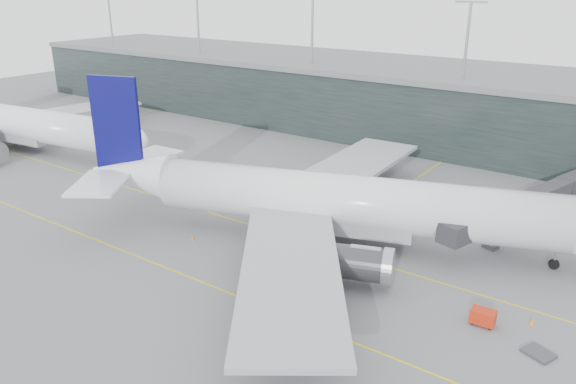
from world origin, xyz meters
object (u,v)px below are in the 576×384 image
Objects in this scene: jet_bridge at (537,190)px; second_aircraft at (19,123)px; gse_cart at (483,317)px; main_aircraft at (349,203)px.

second_aircraft is at bearing -149.26° from jet_bridge.
jet_bridge reaches higher than gse_cart.
gse_cart is (20.71, -8.57, -4.90)m from main_aircraft.
jet_bridge is 31.71m from gse_cart.
main_aircraft is 1.03× the size of second_aircraft.
jet_bridge is 17.20× the size of gse_cart.
main_aircraft is at bearing -8.00° from second_aircraft.
gse_cart is at bearing -13.02° from second_aircraft.
main_aircraft reaches higher than jet_bridge.
main_aircraft is 77.37m from second_aircraft.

